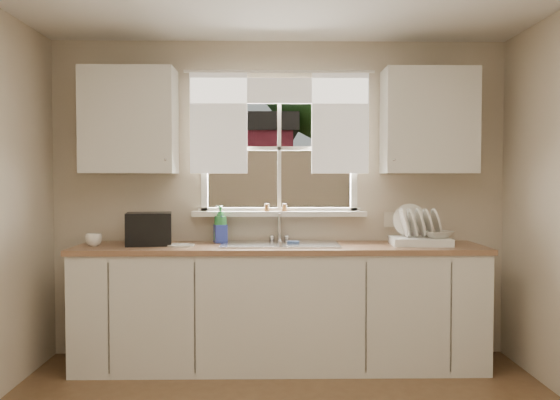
{
  "coord_description": "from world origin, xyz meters",
  "views": [
    {
      "loc": [
        -0.07,
        -2.74,
        1.41
      ],
      "look_at": [
        0.0,
        1.65,
        1.25
      ],
      "focal_mm": 38.0,
      "sensor_mm": 36.0,
      "label": 1
    }
  ],
  "objects_px": {
    "dish_rack": "(420,234)",
    "black_appliance": "(149,229)",
    "cup": "(94,240)",
    "soap_bottle_a": "(221,224)"
  },
  "relations": [
    {
      "from": "soap_bottle_a",
      "to": "black_appliance",
      "type": "height_order",
      "value": "soap_bottle_a"
    },
    {
      "from": "dish_rack",
      "to": "cup",
      "type": "bearing_deg",
      "value": -178.54
    },
    {
      "from": "dish_rack",
      "to": "soap_bottle_a",
      "type": "bearing_deg",
      "value": 173.19
    },
    {
      "from": "dish_rack",
      "to": "cup",
      "type": "relative_size",
      "value": 3.7
    },
    {
      "from": "cup",
      "to": "black_appliance",
      "type": "xyz_separation_m",
      "value": [
        0.39,
        0.09,
        0.07
      ]
    },
    {
      "from": "dish_rack",
      "to": "soap_bottle_a",
      "type": "relative_size",
      "value": 1.55
    },
    {
      "from": "soap_bottle_a",
      "to": "cup",
      "type": "height_order",
      "value": "soap_bottle_a"
    },
    {
      "from": "soap_bottle_a",
      "to": "dish_rack",
      "type": "bearing_deg",
      "value": 15.52
    },
    {
      "from": "dish_rack",
      "to": "black_appliance",
      "type": "xyz_separation_m",
      "value": [
        -2.04,
        0.03,
        0.04
      ]
    },
    {
      "from": "cup",
      "to": "black_appliance",
      "type": "height_order",
      "value": "black_appliance"
    }
  ]
}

